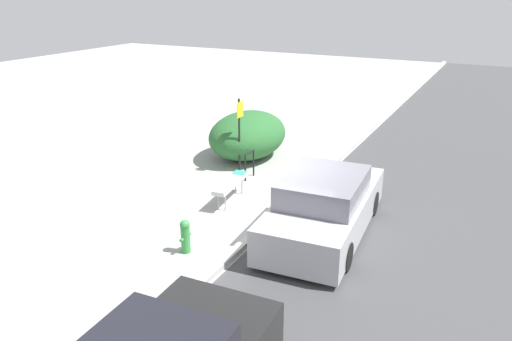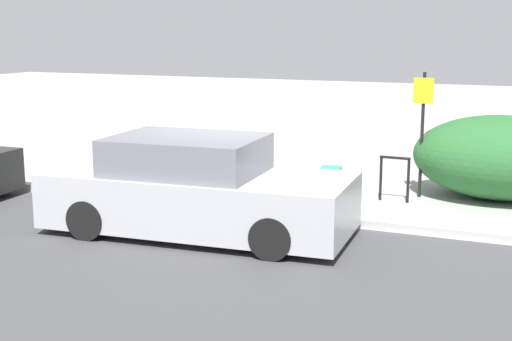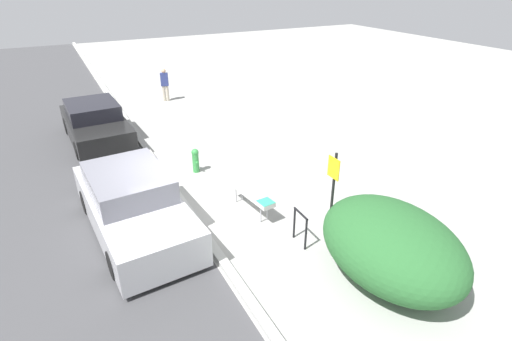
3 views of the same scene
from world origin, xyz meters
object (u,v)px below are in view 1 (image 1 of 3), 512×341
Objects in this scene: bike_rack at (249,162)px; parked_car_near at (324,207)px; sign_post at (240,129)px; bench at (231,183)px; fire_hydrant at (185,235)px.

bike_rack is 3.95m from parked_car_near.
bench is at bearing -157.29° from sign_post.
bike_rack reaches higher than bench.
bike_rack reaches higher than fire_hydrant.
sign_post is 5.19m from fire_hydrant.
bench is 2.44m from sign_post.
sign_post is (2.10, 0.88, 0.86)m from bench.
parked_car_near is at bearing -46.47° from fire_hydrant.
bike_rack is (1.74, 0.35, -0.02)m from bench.
sign_post is 3.01× the size of fire_hydrant.
parked_car_near is (-2.69, -3.71, -0.71)m from sign_post.
sign_post is at bearing 50.07° from parked_car_near.
parked_car_near reaches higher than bike_rack.
fire_hydrant is (-4.55, -0.85, -0.09)m from bike_rack.
bench is 0.73× the size of sign_post.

